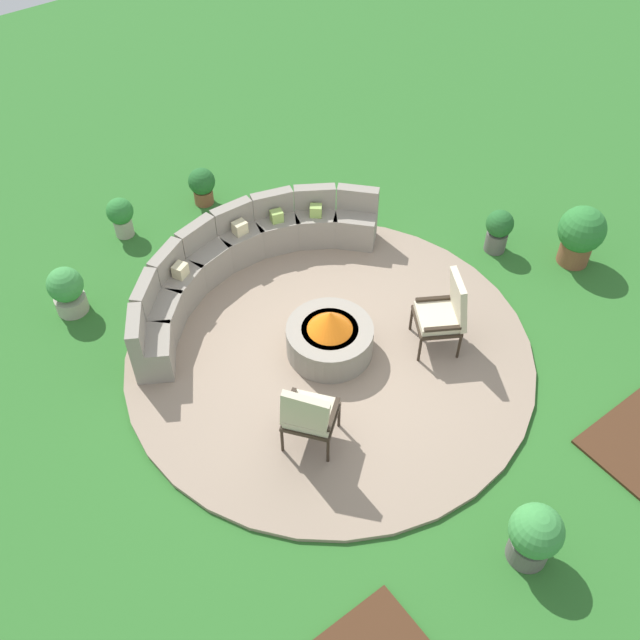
{
  "coord_description": "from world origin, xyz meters",
  "views": [
    {
      "loc": [
        -3.66,
        -4.69,
        6.97
      ],
      "look_at": [
        0.0,
        0.2,
        0.45
      ],
      "focal_mm": 40.68,
      "sensor_mm": 36.0,
      "label": 1
    }
  ],
  "objects_px": {
    "potted_plant_3": "(67,290)",
    "potted_plant_4": "(499,229)",
    "lounge_chair_front_right": "(445,312)",
    "curved_stone_bench": "(239,261)",
    "potted_plant_5": "(581,233)",
    "potted_plant_2": "(121,215)",
    "lounge_chair_front_left": "(308,415)",
    "fire_pit": "(330,336)",
    "potted_plant_0": "(202,185)",
    "potted_plant_1": "(534,535)"
  },
  "relations": [
    {
      "from": "potted_plant_5",
      "to": "potted_plant_4",
      "type": "bearing_deg",
      "value": 129.86
    },
    {
      "from": "potted_plant_5",
      "to": "lounge_chair_front_left",
      "type": "bearing_deg",
      "value": -176.78
    },
    {
      "from": "potted_plant_3",
      "to": "potted_plant_4",
      "type": "distance_m",
      "value": 5.95
    },
    {
      "from": "potted_plant_1",
      "to": "potted_plant_4",
      "type": "bearing_deg",
      "value": 47.62
    },
    {
      "from": "curved_stone_bench",
      "to": "potted_plant_1",
      "type": "height_order",
      "value": "curved_stone_bench"
    },
    {
      "from": "lounge_chair_front_right",
      "to": "potted_plant_0",
      "type": "relative_size",
      "value": 1.81
    },
    {
      "from": "lounge_chair_front_left",
      "to": "potted_plant_3",
      "type": "bearing_deg",
      "value": 161.0
    },
    {
      "from": "potted_plant_4",
      "to": "potted_plant_2",
      "type": "bearing_deg",
      "value": 139.63
    },
    {
      "from": "potted_plant_5",
      "to": "fire_pit",
      "type": "bearing_deg",
      "value": 169.77
    },
    {
      "from": "fire_pit",
      "to": "potted_plant_3",
      "type": "height_order",
      "value": "fire_pit"
    },
    {
      "from": "fire_pit",
      "to": "potted_plant_0",
      "type": "xyz_separation_m",
      "value": [
        0.32,
        3.63,
        0.01
      ]
    },
    {
      "from": "potted_plant_0",
      "to": "potted_plant_2",
      "type": "bearing_deg",
      "value": 178.29
    },
    {
      "from": "curved_stone_bench",
      "to": "potted_plant_5",
      "type": "bearing_deg",
      "value": -31.62
    },
    {
      "from": "lounge_chair_front_left",
      "to": "lounge_chair_front_right",
      "type": "xyz_separation_m",
      "value": [
        2.23,
        0.23,
        -0.0
      ]
    },
    {
      "from": "potted_plant_1",
      "to": "potted_plant_5",
      "type": "xyz_separation_m",
      "value": [
        3.87,
        2.63,
        0.08
      ]
    },
    {
      "from": "fire_pit",
      "to": "potted_plant_0",
      "type": "height_order",
      "value": "fire_pit"
    },
    {
      "from": "lounge_chair_front_left",
      "to": "lounge_chair_front_right",
      "type": "height_order",
      "value": "lounge_chair_front_left"
    },
    {
      "from": "lounge_chair_front_right",
      "to": "potted_plant_2",
      "type": "distance_m",
      "value": 4.93
    },
    {
      "from": "fire_pit",
      "to": "potted_plant_4",
      "type": "distance_m",
      "value": 3.13
    },
    {
      "from": "fire_pit",
      "to": "potted_plant_0",
      "type": "bearing_deg",
      "value": 84.89
    },
    {
      "from": "lounge_chair_front_left",
      "to": "potted_plant_5",
      "type": "xyz_separation_m",
      "value": [
        4.86,
        0.27,
        -0.12
      ]
    },
    {
      "from": "curved_stone_bench",
      "to": "potted_plant_3",
      "type": "distance_m",
      "value": 2.26
    },
    {
      "from": "lounge_chair_front_left",
      "to": "potted_plant_5",
      "type": "distance_m",
      "value": 4.87
    },
    {
      "from": "potted_plant_0",
      "to": "potted_plant_1",
      "type": "relative_size",
      "value": 0.77
    },
    {
      "from": "curved_stone_bench",
      "to": "lounge_chair_front_right",
      "type": "distance_m",
      "value": 2.88
    },
    {
      "from": "lounge_chair_front_right",
      "to": "potted_plant_0",
      "type": "height_order",
      "value": "lounge_chair_front_right"
    },
    {
      "from": "potted_plant_1",
      "to": "fire_pit",
      "type": "bearing_deg",
      "value": 89.37
    },
    {
      "from": "fire_pit",
      "to": "potted_plant_5",
      "type": "bearing_deg",
      "value": -10.23
    },
    {
      "from": "fire_pit",
      "to": "potted_plant_4",
      "type": "relative_size",
      "value": 1.61
    },
    {
      "from": "potted_plant_0",
      "to": "potted_plant_1",
      "type": "bearing_deg",
      "value": -92.98
    },
    {
      "from": "fire_pit",
      "to": "potted_plant_5",
      "type": "distance_m",
      "value": 3.9
    },
    {
      "from": "potted_plant_2",
      "to": "potted_plant_5",
      "type": "distance_m",
      "value": 6.51
    },
    {
      "from": "potted_plant_0",
      "to": "potted_plant_4",
      "type": "height_order",
      "value": "potted_plant_4"
    },
    {
      "from": "fire_pit",
      "to": "potted_plant_4",
      "type": "height_order",
      "value": "fire_pit"
    },
    {
      "from": "lounge_chair_front_right",
      "to": "potted_plant_0",
      "type": "bearing_deg",
      "value": 42.06
    },
    {
      "from": "potted_plant_1",
      "to": "potted_plant_3",
      "type": "height_order",
      "value": "potted_plant_1"
    },
    {
      "from": "potted_plant_3",
      "to": "potted_plant_0",
      "type": "bearing_deg",
      "value": 20.27
    },
    {
      "from": "lounge_chair_front_right",
      "to": "potted_plant_3",
      "type": "height_order",
      "value": "lounge_chair_front_right"
    },
    {
      "from": "fire_pit",
      "to": "potted_plant_5",
      "type": "relative_size",
      "value": 1.19
    },
    {
      "from": "lounge_chair_front_right",
      "to": "potted_plant_1",
      "type": "relative_size",
      "value": 1.39
    },
    {
      "from": "potted_plant_3",
      "to": "lounge_chair_front_right",
      "type": "bearing_deg",
      "value": -44.38
    },
    {
      "from": "lounge_chair_front_left",
      "to": "curved_stone_bench",
      "type": "bearing_deg",
      "value": 125.15
    },
    {
      "from": "curved_stone_bench",
      "to": "lounge_chair_front_right",
      "type": "relative_size",
      "value": 3.79
    },
    {
      "from": "fire_pit",
      "to": "curved_stone_bench",
      "type": "relative_size",
      "value": 0.26
    },
    {
      "from": "lounge_chair_front_right",
      "to": "potted_plant_0",
      "type": "xyz_separation_m",
      "value": [
        -0.88,
        4.36,
        -0.29
      ]
    },
    {
      "from": "potted_plant_1",
      "to": "potted_plant_2",
      "type": "relative_size",
      "value": 1.25
    },
    {
      "from": "potted_plant_0",
      "to": "potted_plant_4",
      "type": "xyz_separation_m",
      "value": [
        2.8,
        -3.48,
        0.04
      ]
    },
    {
      "from": "lounge_chair_front_left",
      "to": "potted_plant_0",
      "type": "relative_size",
      "value": 1.82
    },
    {
      "from": "potted_plant_2",
      "to": "potted_plant_3",
      "type": "height_order",
      "value": "potted_plant_3"
    },
    {
      "from": "potted_plant_4",
      "to": "lounge_chair_front_right",
      "type": "bearing_deg",
      "value": -155.34
    }
  ]
}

